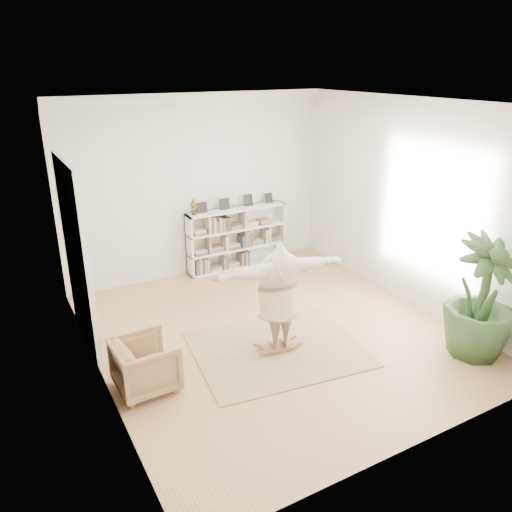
{
  "coord_description": "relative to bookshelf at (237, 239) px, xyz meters",
  "views": [
    {
      "loc": [
        -3.73,
        -6.1,
        4.12
      ],
      "look_at": [
        -0.13,
        0.4,
        1.23
      ],
      "focal_mm": 35.0,
      "sensor_mm": 36.0,
      "label": 1
    }
  ],
  "objects": [
    {
      "name": "rocker_board",
      "position": [
        -0.98,
        -3.3,
        -0.57
      ],
      "size": [
        0.53,
        0.36,
        0.1
      ],
      "rotation": [
        0.0,
        0.0,
        -0.13
      ],
      "color": "olive",
      "rests_on": "rug"
    },
    {
      "name": "doors",
      "position": [
        -3.45,
        -1.52,
        0.76
      ],
      "size": [
        0.09,
        1.78,
        2.92
      ],
      "color": "white",
      "rests_on": "floor"
    },
    {
      "name": "person",
      "position": [
        -0.98,
        -3.3,
        0.32
      ],
      "size": [
        2.1,
        0.81,
        1.66
      ],
      "primitive_type": "imported",
      "rotation": [
        0.0,
        0.0,
        3.01
      ],
      "color": "beige",
      "rests_on": "rocker_board"
    },
    {
      "name": "armchair",
      "position": [
        -3.02,
        -3.26,
        -0.27
      ],
      "size": [
        0.82,
        0.8,
        0.72
      ],
      "primitive_type": "imported",
      "rotation": [
        0.0,
        0.0,
        1.61
      ],
      "color": "tan",
      "rests_on": "floor"
    },
    {
      "name": "rug",
      "position": [
        -0.98,
        -3.3,
        -0.63
      ],
      "size": [
        2.73,
        2.3,
        0.02
      ],
      "primitive_type": "cube",
      "rotation": [
        0.0,
        0.0,
        -0.13
      ],
      "color": "tan",
      "rests_on": "floor"
    },
    {
      "name": "houseplant",
      "position": [
        1.56,
        -4.81,
        0.29
      ],
      "size": [
        1.04,
        1.04,
        1.85
      ],
      "primitive_type": "imported",
      "rotation": [
        0.0,
        0.0,
        0.01
      ],
      "color": "#2C4924",
      "rests_on": "floor"
    },
    {
      "name": "floor",
      "position": [
        -0.74,
        -2.82,
        -0.64
      ],
      "size": [
        6.0,
        6.0,
        0.0
      ],
      "primitive_type": "plane",
      "color": "#A47A54",
      "rests_on": "ground"
    },
    {
      "name": "room_shell",
      "position": [
        -0.74,
        0.12,
        2.87
      ],
      "size": [
        6.0,
        6.0,
        6.0
      ],
      "color": "silver",
      "rests_on": "floor"
    },
    {
      "name": "bookshelf",
      "position": [
        0.0,
        0.0,
        0.0
      ],
      "size": [
        2.2,
        0.35,
        1.64
      ],
      "color": "silver",
      "rests_on": "floor"
    }
  ]
}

